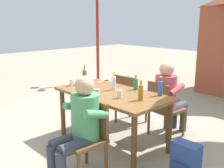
{
  "coord_description": "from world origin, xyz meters",
  "views": [
    {
      "loc": [
        2.63,
        -2.47,
        1.76
      ],
      "look_at": [
        0.0,
        0.0,
        0.9
      ],
      "focal_mm": 42.58,
      "sensor_mm": 36.0,
      "label": 1
    }
  ],
  "objects_px": {
    "bottle_amber": "(141,91)",
    "backpack_by_near_side": "(185,163)",
    "cup_steel": "(96,93)",
    "bottle_olive": "(85,76)",
    "chair_far_left": "(128,97)",
    "person_in_white_shirt": "(80,123)",
    "cup_glass": "(120,94)",
    "chair_near_right": "(88,134)",
    "bottle_green": "(136,83)",
    "bottle_clear": "(114,82)",
    "person_in_plaid_shirt": "(168,95)",
    "cup_white": "(72,82)",
    "cup_terracotta": "(87,80)",
    "bottle_blue": "(160,87)",
    "lamp_post": "(97,15)",
    "dining_table": "(112,99)",
    "table_knife": "(103,81)",
    "chair_far_right": "(163,107)"
  },
  "relations": [
    {
      "from": "person_in_white_shirt",
      "to": "person_in_plaid_shirt",
      "type": "distance_m",
      "value": 1.68
    },
    {
      "from": "chair_near_right",
      "to": "cup_terracotta",
      "type": "distance_m",
      "value": 1.41
    },
    {
      "from": "chair_far_left",
      "to": "bottle_green",
      "type": "height_order",
      "value": "bottle_green"
    },
    {
      "from": "cup_terracotta",
      "to": "backpack_by_near_side",
      "type": "height_order",
      "value": "cup_terracotta"
    },
    {
      "from": "person_in_white_shirt",
      "to": "bottle_blue",
      "type": "distance_m",
      "value": 1.23
    },
    {
      "from": "chair_near_right",
      "to": "cup_white",
      "type": "height_order",
      "value": "cup_white"
    },
    {
      "from": "dining_table",
      "to": "table_knife",
      "type": "xyz_separation_m",
      "value": [
        -0.6,
        0.37,
        0.1
      ]
    },
    {
      "from": "bottle_blue",
      "to": "lamp_post",
      "type": "distance_m",
      "value": 4.47
    },
    {
      "from": "cup_terracotta",
      "to": "backpack_by_near_side",
      "type": "distance_m",
      "value": 2.06
    },
    {
      "from": "person_in_plaid_shirt",
      "to": "bottle_olive",
      "type": "height_order",
      "value": "person_in_plaid_shirt"
    },
    {
      "from": "dining_table",
      "to": "cup_steel",
      "type": "bearing_deg",
      "value": -85.1
    },
    {
      "from": "bottle_olive",
      "to": "bottle_green",
      "type": "height_order",
      "value": "bottle_olive"
    },
    {
      "from": "person_in_plaid_shirt",
      "to": "bottle_green",
      "type": "xyz_separation_m",
      "value": [
        -0.24,
        -0.49,
        0.22
      ]
    },
    {
      "from": "bottle_green",
      "to": "cup_steel",
      "type": "relative_size",
      "value": 2.07
    },
    {
      "from": "chair_near_right",
      "to": "chair_far_left",
      "type": "bearing_deg",
      "value": 116.89
    },
    {
      "from": "bottle_clear",
      "to": "cup_white",
      "type": "height_order",
      "value": "bottle_clear"
    },
    {
      "from": "chair_far_left",
      "to": "person_in_white_shirt",
      "type": "distance_m",
      "value": 1.74
    },
    {
      "from": "chair_far_left",
      "to": "lamp_post",
      "type": "relative_size",
      "value": 0.32
    },
    {
      "from": "person_in_plaid_shirt",
      "to": "cup_terracotta",
      "type": "xyz_separation_m",
      "value": [
        -1.09,
        -0.73,
        0.17
      ]
    },
    {
      "from": "person_in_plaid_shirt",
      "to": "table_knife",
      "type": "xyz_separation_m",
      "value": [
        -0.98,
        -0.47,
        0.13
      ]
    },
    {
      "from": "person_in_white_shirt",
      "to": "cup_steel",
      "type": "distance_m",
      "value": 0.66
    },
    {
      "from": "backpack_by_near_side",
      "to": "cup_steel",
      "type": "bearing_deg",
      "value": -168.31
    },
    {
      "from": "cup_steel",
      "to": "bottle_olive",
      "type": "bearing_deg",
      "value": 154.58
    },
    {
      "from": "lamp_post",
      "to": "bottle_blue",
      "type": "bearing_deg",
      "value": -29.13
    },
    {
      "from": "person_in_plaid_shirt",
      "to": "cup_glass",
      "type": "relative_size",
      "value": 10.79
    },
    {
      "from": "chair_far_left",
      "to": "backpack_by_near_side",
      "type": "relative_size",
      "value": 1.91
    },
    {
      "from": "person_in_plaid_shirt",
      "to": "bottle_olive",
      "type": "relative_size",
      "value": 3.74
    },
    {
      "from": "cup_terracotta",
      "to": "cup_steel",
      "type": "distance_m",
      "value": 0.85
    },
    {
      "from": "bottle_amber",
      "to": "cup_steel",
      "type": "bearing_deg",
      "value": -148.55
    },
    {
      "from": "person_in_plaid_shirt",
      "to": "cup_steel",
      "type": "xyz_separation_m",
      "value": [
        -0.35,
        -1.15,
        0.18
      ]
    },
    {
      "from": "bottle_olive",
      "to": "cup_steel",
      "type": "relative_size",
      "value": 2.9
    },
    {
      "from": "bottle_clear",
      "to": "cup_glass",
      "type": "relative_size",
      "value": 2.41
    },
    {
      "from": "chair_far_right",
      "to": "bottle_green",
      "type": "xyz_separation_m",
      "value": [
        -0.23,
        -0.38,
        0.39
      ]
    },
    {
      "from": "cup_glass",
      "to": "chair_near_right",
      "type": "bearing_deg",
      "value": -81.04
    },
    {
      "from": "chair_far_left",
      "to": "cup_terracotta",
      "type": "height_order",
      "value": "chair_far_left"
    },
    {
      "from": "bottle_clear",
      "to": "bottle_olive",
      "type": "bearing_deg",
      "value": -169.26
    },
    {
      "from": "bottle_amber",
      "to": "bottle_olive",
      "type": "bearing_deg",
      "value": 179.54
    },
    {
      "from": "chair_far_left",
      "to": "bottle_amber",
      "type": "distance_m",
      "value": 1.23
    },
    {
      "from": "bottle_green",
      "to": "cup_steel",
      "type": "height_order",
      "value": "bottle_green"
    },
    {
      "from": "bottle_blue",
      "to": "backpack_by_near_side",
      "type": "relative_size",
      "value": 0.58
    },
    {
      "from": "bottle_amber",
      "to": "backpack_by_near_side",
      "type": "height_order",
      "value": "bottle_amber"
    },
    {
      "from": "bottle_clear",
      "to": "bottle_green",
      "type": "bearing_deg",
      "value": 47.75
    },
    {
      "from": "bottle_olive",
      "to": "bottle_amber",
      "type": "relative_size",
      "value": 1.18
    },
    {
      "from": "bottle_blue",
      "to": "bottle_green",
      "type": "relative_size",
      "value": 1.18
    },
    {
      "from": "bottle_green",
      "to": "bottle_amber",
      "type": "bearing_deg",
      "value": -41.48
    },
    {
      "from": "bottle_clear",
      "to": "bottle_green",
      "type": "xyz_separation_m",
      "value": [
        0.22,
        0.24,
        -0.02
      ]
    },
    {
      "from": "chair_far_right",
      "to": "bottle_clear",
      "type": "bearing_deg",
      "value": -125.95
    },
    {
      "from": "cup_glass",
      "to": "lamp_post",
      "type": "height_order",
      "value": "lamp_post"
    },
    {
      "from": "chair_near_right",
      "to": "cup_terracotta",
      "type": "xyz_separation_m",
      "value": [
        -1.09,
        0.84,
        0.33
      ]
    },
    {
      "from": "dining_table",
      "to": "bottle_olive",
      "type": "height_order",
      "value": "bottle_olive"
    }
  ]
}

